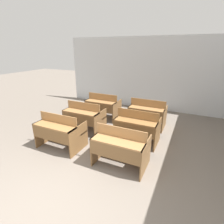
% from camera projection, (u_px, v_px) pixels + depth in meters
% --- Properties ---
extents(ground_plane, '(30.00, 30.00, 0.00)m').
position_uv_depth(ground_plane, '(36.00, 215.00, 2.70)').
color(ground_plane, '#70665B').
extents(wall_back, '(6.86, 0.06, 2.86)m').
position_uv_depth(wall_back, '(144.00, 74.00, 7.12)').
color(wall_back, silver).
rests_on(wall_back, ground_plane).
extents(bench_front_left, '(1.11, 0.75, 0.91)m').
position_uv_depth(bench_front_left, '(60.00, 131.00, 4.40)').
color(bench_front_left, brown).
rests_on(bench_front_left, ground_plane).
extents(bench_front_right, '(1.11, 0.75, 0.91)m').
position_uv_depth(bench_front_right, '(121.00, 146.00, 3.71)').
color(bench_front_right, brown).
rests_on(bench_front_right, ground_plane).
extents(bench_second_left, '(1.11, 0.75, 0.91)m').
position_uv_depth(bench_second_left, '(84.00, 116.00, 5.32)').
color(bench_second_left, brown).
rests_on(bench_second_left, ground_plane).
extents(bench_second_right, '(1.11, 0.75, 0.91)m').
position_uv_depth(bench_second_right, '(137.00, 126.00, 4.66)').
color(bench_second_right, brown).
rests_on(bench_second_right, ground_plane).
extents(bench_third_left, '(1.11, 0.75, 0.91)m').
position_uv_depth(bench_third_left, '(103.00, 106.00, 6.28)').
color(bench_third_left, brown).
rests_on(bench_third_left, ground_plane).
extents(bench_third_right, '(1.11, 0.75, 0.91)m').
position_uv_depth(bench_third_right, '(147.00, 113.00, 5.60)').
color(bench_third_right, brown).
rests_on(bench_third_right, ground_plane).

